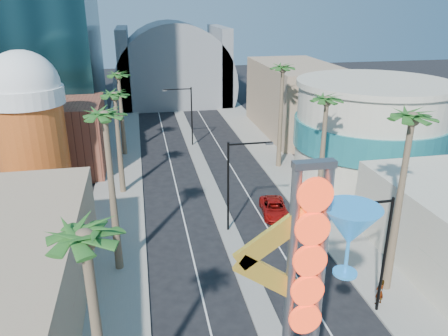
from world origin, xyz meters
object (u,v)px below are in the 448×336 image
red_pickup (274,208)px  pedestrian_b (302,198)px  pedestrian_a (380,292)px  neon_sign (323,270)px

red_pickup → pedestrian_b: size_ratio=3.10×
pedestrian_b → pedestrian_a: bearing=112.6°
neon_sign → red_pickup: neon_sign is taller
red_pickup → pedestrian_b: (3.10, 1.07, 0.26)m
neon_sign → pedestrian_b: 22.36m
neon_sign → red_pickup: 20.66m
red_pickup → pedestrian_a: pedestrian_a is taller
red_pickup → pedestrian_a: size_ratio=2.66×
neon_sign → pedestrian_a: bearing=39.4°
red_pickup → pedestrian_b: pedestrian_b is taller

